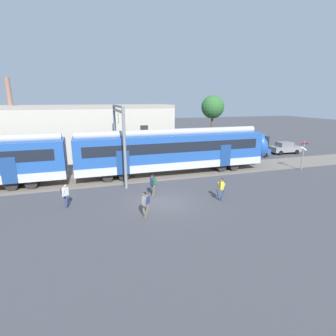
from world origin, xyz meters
TOP-DOWN VIEW (x-y plane):
  - ground_plane at (0.00, 0.00)m, footprint 160.00×160.00m
  - track_bed at (-8.03, 6.97)m, footprint 80.00×4.40m
  - commuter_train at (-5.54, 6.97)m, footprint 38.05×3.07m
  - pedestrian_white at (-6.45, 1.07)m, footprint 0.50×0.68m
  - pedestrian_grey at (-1.73, -2.04)m, footprint 0.54×0.67m
  - pedestrian_navy at (-0.36, 1.41)m, footprint 0.50×0.71m
  - pedestrian_yellow at (4.03, -0.89)m, footprint 0.63×0.56m
  - parked_car_blue at (15.03, 11.02)m, footprint 4.00×1.76m
  - parked_car_grey at (20.29, 11.51)m, footprint 4.05×1.86m
  - catenary_gantry at (-2.02, 6.97)m, footprint 0.24×6.64m
  - crossing_signal at (15.91, 4.02)m, footprint 0.96×0.21m
  - background_building at (-5.64, 15.21)m, footprint 21.61×5.00m
  - street_tree_right at (12.61, 17.83)m, footprint 3.22×3.22m

SIDE VIEW (x-z plane):
  - ground_plane at x=0.00m, z-range 0.00..0.00m
  - track_bed at x=-8.03m, z-range 0.00..0.01m
  - parked_car_blue at x=15.03m, z-range 0.01..1.55m
  - parked_car_grey at x=20.29m, z-range 0.01..1.55m
  - pedestrian_yellow at x=4.03m, z-range 0.13..1.80m
  - pedestrian_white at x=-6.45m, z-range 0.16..1.82m
  - pedestrian_grey at x=-1.73m, z-range 0.16..1.82m
  - pedestrian_navy at x=-0.36m, z-range 0.16..1.82m
  - crossing_signal at x=15.91m, z-range 0.51..3.51m
  - commuter_train at x=-5.54m, z-range -0.11..4.62m
  - background_building at x=-5.64m, z-range -1.39..7.81m
  - catenary_gantry at x=-2.02m, z-range 1.05..7.58m
  - street_tree_right at x=12.61m, z-range 2.12..9.69m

